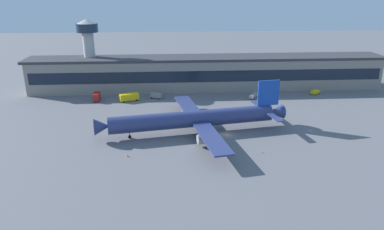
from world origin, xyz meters
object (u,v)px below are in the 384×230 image
Objects in this scene: traffic_cone_1 at (262,152)px; crew_van at (156,95)px; stair_truck at (97,96)px; traffic_cone_0 at (161,142)px; control_tower at (89,47)px; traffic_cone_3 at (128,156)px; belt_loader at (254,96)px; traffic_cone_2 at (224,149)px; fuel_truck at (129,97)px; airliner at (195,119)px; pushback_tractor at (315,92)px.

crew_van is at bearing 119.74° from traffic_cone_1.
stair_truck is 8.43× the size of traffic_cone_0.
traffic_cone_3 is (24.89, -77.23, -20.46)m from control_tower.
traffic_cone_1 is 40.51m from traffic_cone_3.
crew_van is at bearing 3.90° from stair_truck.
stair_truck is 10.83× the size of traffic_cone_1.
belt_loader is 57.59m from traffic_cone_2.
control_tower is at bearing 130.19° from traffic_cone_1.
fuel_truck is at bearing 107.42° from traffic_cone_0.
airliner is at bearing 36.31° from traffic_cone_0.
belt_loader is at bearing 47.73° from traffic_cone_3.
fuel_truck reaches higher than crew_van.
traffic_cone_2 is (48.43, -54.20, -1.68)m from stair_truck.
traffic_cone_0 reaches higher than traffic_cone_2.
traffic_cone_3 is at bearing 179.75° from traffic_cone_1.
traffic_cone_2 is at bearing 5.40° from traffic_cone_3.
fuel_truck is 11.83× the size of traffic_cone_3.
belt_loader is (75.86, -21.15, -19.68)m from control_tower.
pushback_tractor reaches higher than traffic_cone_2.
stair_truck is (5.68, -20.26, -18.85)m from control_tower.
control_tower reaches higher than traffic_cone_2.
fuel_truck is 49.04m from traffic_cone_0.
stair_truck is at bearing 179.28° from belt_loader.
airliner is at bearing 136.80° from traffic_cone_1.
control_tower is 3.80× the size of fuel_truck.
pushback_tractor is (106.33, -16.71, -19.78)m from control_tower.
pushback_tractor is at bearing 2.02° from stair_truck.
traffic_cone_2 is at bearing -68.21° from crew_van.
stair_truck is 26.12m from crew_van.
traffic_cone_1 is at bearing -100.54° from belt_loader.
crew_van is (26.06, 1.78, -0.52)m from stair_truck.
stair_truck is at bearing 174.76° from fuel_truck.
airliner reaches higher than belt_loader.
fuel_truck is 63.03m from traffic_cone_2.
traffic_cone_2 is at bearing -62.68° from airliner.
airliner is at bearing -127.42° from belt_loader.
fuel_truck is 12.26m from crew_van.
airliner reaches higher than traffic_cone_3.
traffic_cone_1 is at bearing -16.39° from traffic_cone_0.
stair_truck reaches higher than belt_loader.
stair_truck is at bearing 136.26° from traffic_cone_1.
fuel_truck reaches higher than traffic_cone_2.
belt_loader is 75.79m from traffic_cone_3.
pushback_tractor is (100.65, 3.55, -0.93)m from stair_truck.
control_tower is 83.68m from traffic_cone_3.
belt_loader is 10.67× the size of traffic_cone_2.
pushback_tractor is at bearing 36.62° from traffic_cone_3.
crew_van is at bearing 111.79° from traffic_cone_2.
belt_loader reaches higher than traffic_cone_3.
control_tower reaches higher than pushback_tractor.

